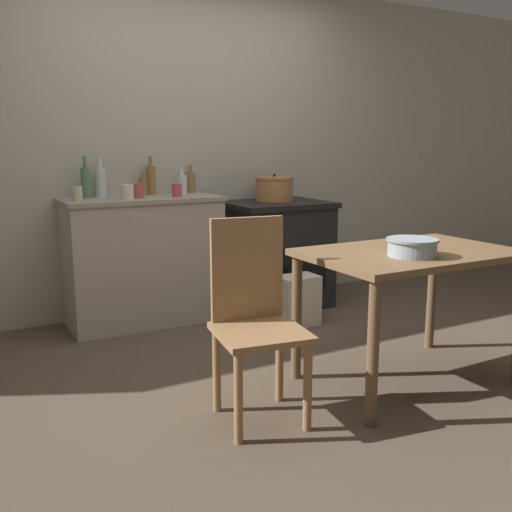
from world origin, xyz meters
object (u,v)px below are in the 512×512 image
Objects in this scene: bottle_left at (143,186)px; chair at (255,315)px; cup_end_right at (77,193)px; stove at (275,253)px; stock_pot at (274,189)px; cup_far_right at (127,192)px; cup_mid_right at (177,190)px; work_table at (410,269)px; cup_right at (138,191)px; bottle_center_left at (101,182)px; bottle_center at (86,182)px; bottle_center_right at (190,182)px; mixing_bowl_large at (412,246)px; flour_sack at (297,300)px; bottle_far_left at (182,184)px; bottle_mid_left at (151,180)px.

chair is at bearing -91.50° from bottle_left.
bottle_left reaches higher than cup_end_right.
stock_pot reaches higher than stove.
cup_far_right reaches higher than stove.
cup_mid_right is at bearing -46.34° from bottle_left.
cup_mid_right reaches higher than work_table.
cup_right reaches higher than chair.
bottle_center_left is 0.12m from bottle_center.
stove is 0.52m from stock_pot.
cup_right is at bearing -152.15° from bottle_center_right.
stove is 3.22× the size of mixing_bowl_large.
bottle_center_right is at bearing 84.91° from chair.
bottle_center is at bearing 57.61° from cup_end_right.
bottle_left is (-0.89, 0.71, 0.81)m from flour_sack.
bottle_far_left is (0.35, 1.79, 0.50)m from chair.
cup_end_right is (-1.26, 1.83, 0.18)m from mixing_bowl_large.
stove is at bearing 81.62° from mixing_bowl_large.
bottle_center is (-1.45, 0.14, 0.09)m from stock_pot.
cup_far_right reaches higher than cup_right.
bottle_far_left is 0.94× the size of bottle_center_right.
bottle_mid_left reaches higher than cup_mid_right.
stock_pot is at bearing -5.37° from bottle_center.
chair is 0.88m from mixing_bowl_large.
cup_far_right is (-1.24, -0.14, 0.03)m from stock_pot.
bottle_far_left reaches higher than cup_far_right.
work_table is 4.01× the size of bottle_center_left.
bottle_center reaches higher than cup_far_right.
bottle_center_right is 0.69m from cup_far_right.
cup_end_right reaches higher than cup_mid_right.
work_table is 1.76m from stock_pot.
bottle_center_left reaches higher than cup_end_right.
bottle_center is 0.37m from cup_right.
bottle_mid_left is 3.03× the size of cup_end_right.
stove is 9.12× the size of cup_mid_right.
flour_sack is at bearing 89.00° from work_table.
cup_far_right is at bearing 157.09° from flour_sack.
bottle_center_right reaches higher than work_table.
bottle_left is at bearing 179.78° from bottle_far_left.
work_table is (-0.15, -1.67, 0.21)m from stove.
bottle_left is at bearing 111.24° from mixing_bowl_large.
mixing_bowl_large is at bearing -95.96° from flour_sack.
bottle_center_left is (-0.59, 0.06, 0.03)m from bottle_far_left.
bottle_center is (-1.17, 1.98, 0.25)m from mixing_bowl_large.
bottle_left is at bearing 133.66° from cup_mid_right.
bottle_mid_left is at bearing 110.35° from cup_mid_right.
bottle_center is at bearing 109.56° from chair.
bottle_center is at bearing 124.49° from work_table.
cup_right is 0.41m from cup_end_right.
bottle_center is 0.63m from cup_mid_right.
cup_end_right is (-0.50, -0.13, -0.02)m from bottle_left.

